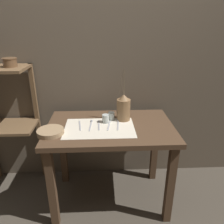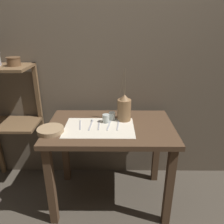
% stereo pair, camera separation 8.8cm
% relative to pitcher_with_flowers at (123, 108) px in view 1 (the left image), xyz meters
% --- Properties ---
extents(ground_plane, '(12.00, 12.00, 0.00)m').
position_rel_pitcher_with_flowers_xyz_m(ground_plane, '(-0.12, -0.11, -0.87)').
color(ground_plane, '#473F35').
extents(stone_wall_back, '(7.00, 0.06, 2.40)m').
position_rel_pitcher_with_flowers_xyz_m(stone_wall_back, '(-0.12, 0.34, 0.33)').
color(stone_wall_back, brown).
rests_on(stone_wall_back, ground_plane).
extents(wooden_table, '(1.04, 0.66, 0.76)m').
position_rel_pitcher_with_flowers_xyz_m(wooden_table, '(-0.12, -0.11, -0.23)').
color(wooden_table, '#4C3523').
rests_on(wooden_table, ground_plane).
extents(wooden_shelf_unit, '(0.53, 0.34, 1.21)m').
position_rel_pitcher_with_flowers_xyz_m(wooden_shelf_unit, '(-1.07, 0.16, -0.03)').
color(wooden_shelf_unit, brown).
rests_on(wooden_shelf_unit, ground_plane).
extents(linen_cloth, '(0.56, 0.37, 0.00)m').
position_rel_pitcher_with_flowers_xyz_m(linen_cloth, '(-0.21, -0.15, -0.11)').
color(linen_cloth, beige).
rests_on(linen_cloth, wooden_table).
extents(pitcher_with_flowers, '(0.12, 0.12, 0.45)m').
position_rel_pitcher_with_flowers_xyz_m(pitcher_with_flowers, '(0.00, 0.00, 0.00)').
color(pitcher_with_flowers, olive).
rests_on(pitcher_with_flowers, wooden_table).
extents(wooden_bowl, '(0.20, 0.20, 0.04)m').
position_rel_pitcher_with_flowers_xyz_m(wooden_bowl, '(-0.58, -0.23, -0.09)').
color(wooden_bowl, '#9E7F5B').
rests_on(wooden_bowl, wooden_table).
extents(glass_tumbler_near, '(0.06, 0.06, 0.07)m').
position_rel_pitcher_with_flowers_xyz_m(glass_tumbler_near, '(-0.15, -0.05, -0.07)').
color(glass_tumbler_near, '#B7C1BC').
rests_on(glass_tumbler_near, wooden_table).
extents(glass_tumbler_far, '(0.06, 0.06, 0.07)m').
position_rel_pitcher_with_flowers_xyz_m(glass_tumbler_far, '(-0.10, 0.01, -0.07)').
color(glass_tumbler_far, '#B7C1BC').
rests_on(glass_tumbler_far, wooden_table).
extents(knife_center, '(0.04, 0.18, 0.00)m').
position_rel_pitcher_with_flowers_xyz_m(knife_center, '(-0.37, -0.11, -0.10)').
color(knife_center, '#A8A8AD').
rests_on(knife_center, wooden_table).
extents(spoon_outer, '(0.03, 0.19, 0.02)m').
position_rel_pitcher_with_flowers_xyz_m(spoon_outer, '(-0.28, -0.06, -0.10)').
color(spoon_outer, '#A8A8AD').
rests_on(spoon_outer, wooden_table).
extents(fork_outer, '(0.02, 0.18, 0.00)m').
position_rel_pitcher_with_flowers_xyz_m(fork_outer, '(-0.21, -0.11, -0.10)').
color(fork_outer, '#A8A8AD').
rests_on(fork_outer, wooden_table).
extents(fork_inner, '(0.04, 0.18, 0.00)m').
position_rel_pitcher_with_flowers_xyz_m(fork_inner, '(-0.13, -0.12, -0.10)').
color(fork_inner, '#A8A8AD').
rests_on(fork_inner, wooden_table).
extents(spoon_inner, '(0.04, 0.19, 0.02)m').
position_rel_pitcher_with_flowers_xyz_m(spoon_inner, '(-0.05, -0.06, -0.10)').
color(spoon_inner, '#A8A8AD').
rests_on(spoon_inner, wooden_table).
extents(metal_pot_small, '(0.12, 0.12, 0.07)m').
position_rel_pitcher_with_flowers_xyz_m(metal_pot_small, '(-0.93, 0.11, 0.38)').
color(metal_pot_small, brown).
rests_on(metal_pot_small, wooden_shelf_unit).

